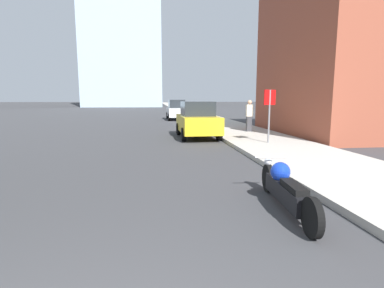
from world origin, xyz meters
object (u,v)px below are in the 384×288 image
(pedestrian, at_px, (249,115))
(parked_car_white, at_px, (177,110))
(motorcycle, at_px, (285,188))
(parked_car_yellow, at_px, (197,120))
(stop_sign, at_px, (269,107))

(pedestrian, bearing_deg, parked_car_white, 104.53)
(motorcycle, distance_m, parked_car_yellow, 9.94)
(stop_sign, xyz_separation_m, pedestrian, (0.55, 4.27, -0.58))
(motorcycle, bearing_deg, parked_car_yellow, 95.50)
(parked_car_yellow, relative_size, stop_sign, 1.94)
(motorcycle, bearing_deg, pedestrian, 80.04)
(parked_car_white, height_order, pedestrian, pedestrian)
(stop_sign, bearing_deg, parked_car_white, 98.95)
(parked_car_white, xyz_separation_m, stop_sign, (2.57, -16.30, 0.71))
(parked_car_yellow, xyz_separation_m, parked_car_white, (-0.08, 13.19, 0.02))
(parked_car_white, distance_m, stop_sign, 16.52)
(stop_sign, bearing_deg, motorcycle, -109.00)
(parked_car_yellow, height_order, parked_car_white, parked_car_white)
(motorcycle, height_order, parked_car_white, parked_car_white)
(stop_sign, bearing_deg, pedestrian, 82.64)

